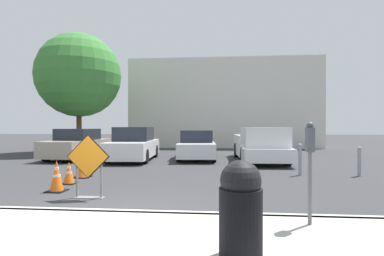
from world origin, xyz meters
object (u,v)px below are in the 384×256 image
Objects in this scene: parked_car_nearest at (77,145)px; bollard_third at (359,161)px; trash_bin at (241,208)px; traffic_cone_third at (82,168)px; pickup_truck at (260,146)px; parking_meter at (310,155)px; road_closed_sign at (88,163)px; traffic_cone_nearest at (57,176)px; bollard_nearest at (243,160)px; traffic_cone_second at (69,173)px; parked_car_third at (197,146)px; bollard_second at (300,159)px; parked_car_second at (134,145)px.

parked_car_nearest is 4.34× the size of bollard_third.
parked_car_nearest is at bearing 123.60° from trash_bin.
traffic_cone_third is 0.67× the size of bollard_third.
parking_meter reaches higher than pickup_truck.
road_closed_sign reaches higher than trash_bin.
parked_car_nearest reaches higher than traffic_cone_third.
traffic_cone_nearest is 9.26m from bollard_third.
traffic_cone_third is 0.71× the size of bollard_nearest.
traffic_cone_nearest is at bearing -78.56° from traffic_cone_second.
pickup_truck reaches higher than bollard_third.
parked_car_third is (1.86, 8.54, -0.14)m from road_closed_sign.
bollard_second is at bearing 8.45° from traffic_cone_third.
parked_car_third is (2.97, 7.90, 0.29)m from traffic_cone_nearest.
parked_car_third reaches higher than traffic_cone_second.
parking_meter reaches higher than parked_car_third.
bollard_third is at bearing 0.00° from bollard_second.
bollard_second reaches higher than traffic_cone_nearest.
bollard_second is at bearing 76.62° from parking_meter.
parked_car_nearest is 0.97× the size of parked_car_third.
bollard_third is (5.75, -4.79, -0.16)m from parked_car_third.
bollard_second is 0.68× the size of parking_meter.
trash_bin is at bearing -51.37° from traffic_cone_third.
traffic_cone_third is (-0.31, 2.06, -0.07)m from traffic_cone_nearest.
parked_car_nearest is (-3.11, 7.45, 0.32)m from traffic_cone_nearest.
parking_meter reaches higher than bollard_second.
parked_car_nearest is (-2.80, 5.39, 0.39)m from traffic_cone_third.
trash_bin is 0.71× the size of parking_meter.
parked_car_second is at bearing 10.36° from parked_car_third.
traffic_cone_second is 0.11× the size of pickup_truck.
pickup_truck is at bearing 37.68° from traffic_cone_third.
trash_bin is at bearing -132.17° from parking_meter.
traffic_cone_second is 8.62m from pickup_truck.
bollard_nearest is 5.69m from parking_meter.
bollard_third is at bearing 59.98° from parking_meter.
traffic_cone_nearest is 0.19× the size of parked_car_nearest.
parked_car_third is at bearing -19.07° from pickup_truck.
traffic_cone_second is 0.14× the size of parked_car_second.
parked_car_third is at bearing 128.76° from bollard_second.
road_closed_sign reaches higher than traffic_cone_third.
parked_car_second reaches higher than parked_car_nearest.
pickup_truck is at bearing 49.07° from traffic_cone_nearest.
traffic_cone_second is at bearing 85.41° from parked_car_second.
pickup_truck is at bearing 179.76° from parked_car_nearest.
traffic_cone_nearest is 2.08m from traffic_cone_third.
pickup_truck is at bearing 159.25° from parked_car_third.
bollard_third is at bearing 13.25° from traffic_cone_second.
traffic_cone_third is 0.42× the size of parking_meter.
traffic_cone_nearest is at bearing 155.52° from parking_meter.
pickup_truck reaches higher than traffic_cone_nearest.
pickup_truck is at bearing 73.71° from bollard_nearest.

